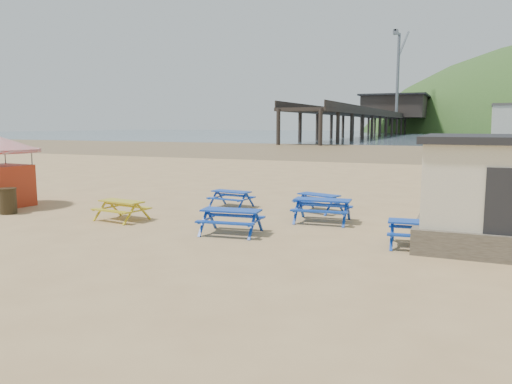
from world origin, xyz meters
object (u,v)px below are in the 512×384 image
at_px(picnic_table_blue_b, 319,203).
at_px(ice_cream_kiosk, 0,162).
at_px(litter_bin, 8,201).
at_px(picnic_table_blue_a, 231,199).
at_px(picnic_table_yellow, 122,210).

height_order(picnic_table_blue_b, ice_cream_kiosk, ice_cream_kiosk).
bearing_deg(litter_bin, picnic_table_blue_a, 33.04).
height_order(picnic_table_blue_a, picnic_table_blue_b, picnic_table_blue_b).
bearing_deg(picnic_table_yellow, litter_bin, -164.48).
bearing_deg(litter_bin, picnic_table_yellow, 7.45).
bearing_deg(ice_cream_kiosk, picnic_table_blue_b, 22.70).
bearing_deg(picnic_table_yellow, picnic_table_blue_b, 44.61).
xyz_separation_m(ice_cream_kiosk, litter_bin, (1.66, -1.15, -1.37)).
relative_size(ice_cream_kiosk, litter_bin, 3.59).
relative_size(picnic_table_blue_b, picnic_table_yellow, 1.07).
relative_size(picnic_table_blue_b, ice_cream_kiosk, 0.56).
bearing_deg(picnic_table_blue_b, picnic_table_blue_a, -155.13).
bearing_deg(picnic_table_blue_a, picnic_table_blue_b, 12.57).
xyz_separation_m(picnic_table_blue_a, litter_bin, (-7.37, -4.79, 0.17)).
height_order(ice_cream_kiosk, litter_bin, ice_cream_kiosk).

